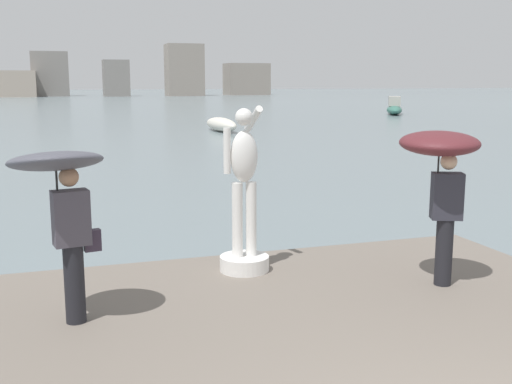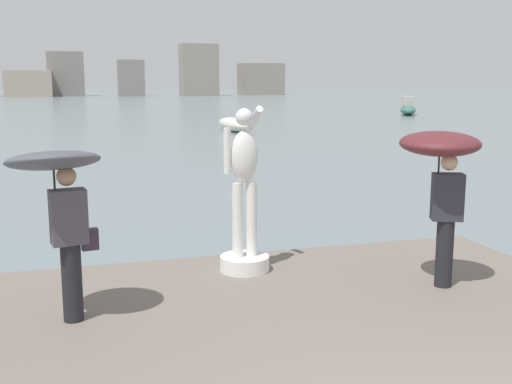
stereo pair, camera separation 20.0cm
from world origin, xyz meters
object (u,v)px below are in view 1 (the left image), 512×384
(onlooker_right, at_px, (441,162))
(boat_rightward, at_px, (221,124))
(boat_leftward, at_px, (394,108))
(statue_white_figure, at_px, (244,210))
(onlooker_left, at_px, (62,190))

(onlooker_right, bearing_deg, boat_rightward, 80.40)
(boat_leftward, bearing_deg, boat_rightward, -145.23)
(statue_white_figure, distance_m, boat_leftward, 51.01)
(onlooker_right, height_order, boat_leftward, onlooker_right)
(statue_white_figure, xyz_separation_m, onlooker_right, (2.22, -1.35, 0.74))
(boat_rightward, bearing_deg, boat_leftward, 34.77)
(onlooker_left, bearing_deg, onlooker_right, -1.31)
(statue_white_figure, height_order, boat_rightward, statue_white_figure)
(onlooker_left, xyz_separation_m, boat_leftward, (29.99, 44.14, -1.28))
(statue_white_figure, xyz_separation_m, onlooker_left, (-2.40, -1.24, 0.61))
(statue_white_figure, distance_m, onlooker_left, 2.77)
(statue_white_figure, xyz_separation_m, boat_rightward, (7.32, 28.83, -0.85))
(boat_leftward, xyz_separation_m, boat_rightward, (-20.26, -14.07, -0.18))
(boat_leftward, bearing_deg, onlooker_left, -124.19)
(boat_leftward, bearing_deg, statue_white_figure, -122.74)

